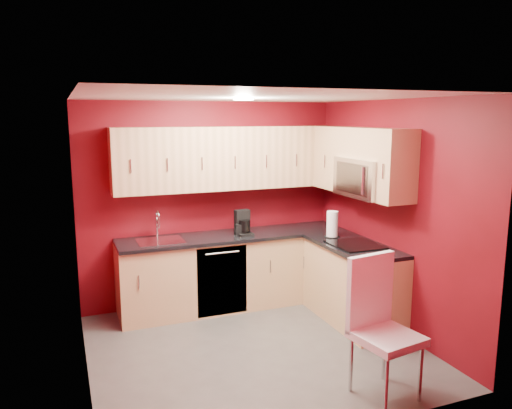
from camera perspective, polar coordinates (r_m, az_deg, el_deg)
floor at (r=5.26m, az=-0.14°, el=-16.16°), size 3.20×3.20×0.00m
ceiling at (r=4.72m, az=-0.15°, el=12.22°), size 3.20×3.20×0.00m
wall_back at (r=6.23m, az=-5.20°, el=0.11°), size 3.20×0.00×3.20m
wall_front at (r=3.53m, az=8.87°, el=-7.76°), size 3.20×0.00×3.20m
wall_left at (r=4.52m, az=-19.44°, el=-4.26°), size 0.00×3.00×3.00m
wall_right at (r=5.61m, az=15.26°, el=-1.32°), size 0.00×3.00×3.00m
base_cabinets_back at (r=6.20m, az=-2.50°, el=-7.65°), size 2.80×0.60×0.87m
base_cabinets_right at (r=5.85m, az=11.02°, el=-8.95°), size 0.60×1.30×0.87m
countertop_back at (r=6.07m, az=-2.48°, el=-3.60°), size 2.80×0.63×0.04m
countertop_right at (r=5.70m, az=11.13°, el=-4.69°), size 0.63×1.27×0.04m
upper_cabinets_back at (r=6.05m, az=-2.99°, el=5.34°), size 2.80×0.35×0.75m
upper_cabinets_right at (r=5.78m, az=11.53°, el=5.55°), size 0.35×1.55×0.75m
microwave at (r=5.59m, az=12.53°, el=3.02°), size 0.42×0.76×0.42m
cooktop at (r=5.66m, az=11.28°, el=-4.53°), size 0.50×0.55×0.01m
sink at (r=5.85m, az=-10.92°, el=-3.75°), size 0.52×0.42×0.35m
dishwasher_front at (r=5.87m, az=-3.89°, el=-8.72°), size 0.60×0.02×0.82m
downlight at (r=5.00m, az=-1.44°, el=11.93°), size 0.20×0.20×0.01m
coffee_maker at (r=6.00m, az=-1.37°, el=-2.11°), size 0.19×0.25×0.30m
napkin_holder at (r=6.00m, az=-1.67°, el=-2.87°), size 0.17×0.17×0.14m
paper_towel at (r=5.95m, az=8.71°, el=-2.25°), size 0.22×0.22×0.31m
dining_chair at (r=4.36m, az=14.76°, el=-13.68°), size 0.55×0.57×1.18m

